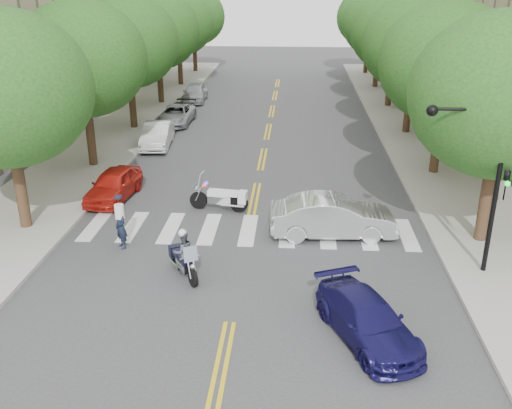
# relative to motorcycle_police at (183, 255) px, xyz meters

# --- Properties ---
(ground) EXTENTS (140.00, 140.00, 0.00)m
(ground) POSITION_rel_motorcycle_police_xyz_m (1.86, -2.71, -0.76)
(ground) COLOR #38383A
(ground) RESTS_ON ground
(sidewalk_left) EXTENTS (5.00, 60.00, 0.15)m
(sidewalk_left) POSITION_rel_motorcycle_police_xyz_m (-7.64, 19.29, -0.69)
(sidewalk_left) COLOR #9E9991
(sidewalk_left) RESTS_ON ground
(sidewalk_right) EXTENTS (5.00, 60.00, 0.15)m
(sidewalk_right) POSITION_rel_motorcycle_police_xyz_m (11.36, 19.29, -0.69)
(sidewalk_right) COLOR #9E9991
(sidewalk_right) RESTS_ON ground
(tree_l_0) EXTENTS (6.40, 6.40, 8.45)m
(tree_l_0) POSITION_rel_motorcycle_police_xyz_m (-6.94, 3.29, 4.79)
(tree_l_0) COLOR #382316
(tree_l_0) RESTS_ON ground
(tree_l_1) EXTENTS (6.40, 6.40, 8.45)m
(tree_l_1) POSITION_rel_motorcycle_police_xyz_m (-6.94, 11.29, 4.79)
(tree_l_1) COLOR #382316
(tree_l_1) RESTS_ON ground
(tree_l_2) EXTENTS (6.40, 6.40, 8.45)m
(tree_l_2) POSITION_rel_motorcycle_police_xyz_m (-6.94, 19.29, 4.79)
(tree_l_2) COLOR #382316
(tree_l_2) RESTS_ON ground
(tree_l_3) EXTENTS (6.40, 6.40, 8.45)m
(tree_l_3) POSITION_rel_motorcycle_police_xyz_m (-6.94, 27.29, 4.79)
(tree_l_3) COLOR #382316
(tree_l_3) RESTS_ON ground
(tree_l_4) EXTENTS (6.40, 6.40, 8.45)m
(tree_l_4) POSITION_rel_motorcycle_police_xyz_m (-6.94, 35.29, 4.79)
(tree_l_4) COLOR #382316
(tree_l_4) RESTS_ON ground
(tree_l_5) EXTENTS (6.40, 6.40, 8.45)m
(tree_l_5) POSITION_rel_motorcycle_police_xyz_m (-6.94, 43.29, 4.79)
(tree_l_5) COLOR #382316
(tree_l_5) RESTS_ON ground
(tree_r_0) EXTENTS (6.40, 6.40, 8.45)m
(tree_r_0) POSITION_rel_motorcycle_police_xyz_m (10.66, 3.29, 4.79)
(tree_r_0) COLOR #382316
(tree_r_0) RESTS_ON ground
(tree_r_1) EXTENTS (6.40, 6.40, 8.45)m
(tree_r_1) POSITION_rel_motorcycle_police_xyz_m (10.66, 11.29, 4.79)
(tree_r_1) COLOR #382316
(tree_r_1) RESTS_ON ground
(tree_r_2) EXTENTS (6.40, 6.40, 8.45)m
(tree_r_2) POSITION_rel_motorcycle_police_xyz_m (10.66, 19.29, 4.79)
(tree_r_2) COLOR #382316
(tree_r_2) RESTS_ON ground
(tree_r_3) EXTENTS (6.40, 6.40, 8.45)m
(tree_r_3) POSITION_rel_motorcycle_police_xyz_m (10.66, 27.29, 4.79)
(tree_r_3) COLOR #382316
(tree_r_3) RESTS_ON ground
(tree_r_4) EXTENTS (6.40, 6.40, 8.45)m
(tree_r_4) POSITION_rel_motorcycle_police_xyz_m (10.66, 35.29, 4.79)
(tree_r_4) COLOR #382316
(tree_r_4) RESTS_ON ground
(tree_r_5) EXTENTS (6.40, 6.40, 8.45)m
(tree_r_5) POSITION_rel_motorcycle_police_xyz_m (10.66, 43.29, 4.79)
(tree_r_5) COLOR #382316
(tree_r_5) RESTS_ON ground
(traffic_signal_pole) EXTENTS (2.82, 0.42, 6.00)m
(traffic_signal_pole) POSITION_rel_motorcycle_police_xyz_m (9.58, 0.78, 2.96)
(traffic_signal_pole) COLOR black
(traffic_signal_pole) RESTS_ON ground
(motorcycle_police) EXTENTS (1.30, 1.91, 1.71)m
(motorcycle_police) POSITION_rel_motorcycle_police_xyz_m (0.00, 0.00, 0.00)
(motorcycle_police) COLOR black
(motorcycle_police) RESTS_ON ground
(motorcycle_parked) EXTENTS (2.56, 0.82, 1.65)m
(motorcycle_parked) POSITION_rel_motorcycle_police_xyz_m (0.65, 5.76, -0.19)
(motorcycle_parked) COLOR black
(motorcycle_parked) RESTS_ON ground
(officer_standing) EXTENTS (0.69, 0.71, 1.64)m
(officer_standing) POSITION_rel_motorcycle_police_xyz_m (-2.67, 1.92, 0.06)
(officer_standing) COLOR black
(officer_standing) RESTS_ON ground
(convertible) EXTENTS (4.90, 1.99, 1.58)m
(convertible) POSITION_rel_motorcycle_police_xyz_m (5.14, 3.51, 0.03)
(convertible) COLOR silver
(convertible) RESTS_ON ground
(sedan_blue) EXTENTS (3.15, 4.44, 1.19)m
(sedan_blue) POSITION_rel_motorcycle_police_xyz_m (5.72, -3.21, -0.17)
(sedan_blue) COLOR #141046
(sedan_blue) RESTS_ON ground
(parked_car_a) EXTENTS (1.97, 4.13, 1.36)m
(parked_car_a) POSITION_rel_motorcycle_police_xyz_m (-4.44, 6.79, -0.08)
(parked_car_a) COLOR red
(parked_car_a) RESTS_ON ground
(parked_car_b) EXTENTS (1.87, 4.44, 1.43)m
(parked_car_b) POSITION_rel_motorcycle_police_xyz_m (-4.44, 15.29, -0.05)
(parked_car_b) COLOR white
(parked_car_b) RESTS_ON ground
(parked_car_c) EXTENTS (2.15, 4.55, 1.25)m
(parked_car_c) POSITION_rel_motorcycle_police_xyz_m (-4.44, 20.79, -0.14)
(parked_car_c) COLOR #93959A
(parked_car_c) RESTS_ON ground
(parked_car_d) EXTENTS (2.07, 4.22, 1.18)m
(parked_car_d) POSITION_rel_motorcycle_police_xyz_m (-4.44, 21.79, -0.17)
(parked_car_d) COLOR black
(parked_car_d) RESTS_ON ground
(parked_car_e) EXTENTS (1.84, 4.34, 1.46)m
(parked_car_e) POSITION_rel_motorcycle_police_xyz_m (-4.44, 28.31, -0.03)
(parked_car_e) COLOR #A6A7AC
(parked_car_e) RESTS_ON ground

